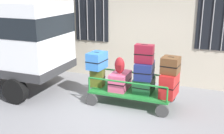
{
  "coord_description": "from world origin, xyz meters",
  "views": [
    {
      "loc": [
        2.3,
        -6.08,
        3.08
      ],
      "look_at": [
        -0.32,
        0.54,
        0.98
      ],
      "focal_mm": 44.46,
      "sensor_mm": 36.0,
      "label": 1
    }
  ],
  "objects_px": {
    "suitcase_center_bottom": "(144,85)",
    "suitcase_midright_bottom": "(169,85)",
    "suitcase_center_middle": "(144,70)",
    "suitcase_left_middle": "(97,60)",
    "suitcase_midleft_bottom": "(120,81)",
    "luggage_cart": "(131,93)",
    "suitcase_midright_middle": "(171,65)",
    "backpack": "(120,65)",
    "suitcase_center_top": "(144,54)",
    "suitcase_left_bottom": "(97,77)"
  },
  "relations": [
    {
      "from": "suitcase_midright_middle",
      "to": "backpack",
      "type": "bearing_deg",
      "value": -176.97
    },
    {
      "from": "luggage_cart",
      "to": "suitcase_center_bottom",
      "type": "height_order",
      "value": "suitcase_center_bottom"
    },
    {
      "from": "luggage_cart",
      "to": "suitcase_midright_middle",
      "type": "distance_m",
      "value": 1.32
    },
    {
      "from": "suitcase_left_bottom",
      "to": "suitcase_center_bottom",
      "type": "height_order",
      "value": "suitcase_left_bottom"
    },
    {
      "from": "suitcase_center_top",
      "to": "luggage_cart",
      "type": "bearing_deg",
      "value": 173.91
    },
    {
      "from": "luggage_cart",
      "to": "suitcase_left_middle",
      "type": "distance_m",
      "value": 1.28
    },
    {
      "from": "suitcase_left_bottom",
      "to": "suitcase_left_middle",
      "type": "xyz_separation_m",
      "value": [
        0.0,
        -0.02,
        0.49
      ]
    },
    {
      "from": "suitcase_center_bottom",
      "to": "backpack",
      "type": "height_order",
      "value": "backpack"
    },
    {
      "from": "luggage_cart",
      "to": "suitcase_center_bottom",
      "type": "xyz_separation_m",
      "value": [
        0.33,
        0.03,
        0.26
      ]
    },
    {
      "from": "suitcase_center_bottom",
      "to": "suitcase_midright_bottom",
      "type": "xyz_separation_m",
      "value": [
        0.66,
        -0.02,
        0.11
      ]
    },
    {
      "from": "suitcase_left_bottom",
      "to": "suitcase_left_middle",
      "type": "relative_size",
      "value": 0.86
    },
    {
      "from": "suitcase_center_middle",
      "to": "suitcase_center_bottom",
      "type": "bearing_deg",
      "value": 90.0
    },
    {
      "from": "suitcase_left_bottom",
      "to": "suitcase_center_middle",
      "type": "bearing_deg",
      "value": 1.23
    },
    {
      "from": "suitcase_midright_bottom",
      "to": "suitcase_center_top",
      "type": "bearing_deg",
      "value": -175.72
    },
    {
      "from": "suitcase_midleft_bottom",
      "to": "suitcase_midright_bottom",
      "type": "relative_size",
      "value": 1.04
    },
    {
      "from": "suitcase_center_top",
      "to": "suitcase_midright_middle",
      "type": "relative_size",
      "value": 1.01
    },
    {
      "from": "luggage_cart",
      "to": "suitcase_center_top",
      "type": "relative_size",
      "value": 4.54
    },
    {
      "from": "suitcase_midright_middle",
      "to": "backpack",
      "type": "relative_size",
      "value": 1.09
    },
    {
      "from": "luggage_cart",
      "to": "suitcase_left_middle",
      "type": "height_order",
      "value": "suitcase_left_middle"
    },
    {
      "from": "suitcase_left_bottom",
      "to": "suitcase_midright_middle",
      "type": "bearing_deg",
      "value": 0.54
    },
    {
      "from": "suitcase_left_middle",
      "to": "suitcase_center_bottom",
      "type": "relative_size",
      "value": 0.99
    },
    {
      "from": "suitcase_center_middle",
      "to": "suitcase_center_top",
      "type": "distance_m",
      "value": 0.46
    },
    {
      "from": "suitcase_center_middle",
      "to": "luggage_cart",
      "type": "bearing_deg",
      "value": -174.08
    },
    {
      "from": "luggage_cart",
      "to": "suitcase_left_middle",
      "type": "xyz_separation_m",
      "value": [
        -0.99,
        -0.01,
        0.8
      ]
    },
    {
      "from": "suitcase_center_bottom",
      "to": "backpack",
      "type": "relative_size",
      "value": 1.38
    },
    {
      "from": "luggage_cart",
      "to": "suitcase_midright_middle",
      "type": "height_order",
      "value": "suitcase_midright_middle"
    },
    {
      "from": "suitcase_midright_bottom",
      "to": "suitcase_midright_middle",
      "type": "height_order",
      "value": "suitcase_midright_middle"
    },
    {
      "from": "luggage_cart",
      "to": "suitcase_midright_middle",
      "type": "xyz_separation_m",
      "value": [
        0.99,
        0.02,
        0.87
      ]
    },
    {
      "from": "suitcase_midleft_bottom",
      "to": "suitcase_midright_middle",
      "type": "height_order",
      "value": "suitcase_midright_middle"
    },
    {
      "from": "suitcase_center_top",
      "to": "suitcase_midright_bottom",
      "type": "relative_size",
      "value": 0.69
    },
    {
      "from": "luggage_cart",
      "to": "suitcase_center_top",
      "type": "distance_m",
      "value": 1.16
    },
    {
      "from": "suitcase_midleft_bottom",
      "to": "suitcase_midright_middle",
      "type": "relative_size",
      "value": 1.52
    },
    {
      "from": "suitcase_left_middle",
      "to": "suitcase_center_top",
      "type": "distance_m",
      "value": 1.36
    },
    {
      "from": "luggage_cart",
      "to": "suitcase_midleft_bottom",
      "type": "relative_size",
      "value": 3.02
    },
    {
      "from": "suitcase_midleft_bottom",
      "to": "suitcase_midright_bottom",
      "type": "distance_m",
      "value": 1.33
    },
    {
      "from": "suitcase_midleft_bottom",
      "to": "backpack",
      "type": "relative_size",
      "value": 1.66
    },
    {
      "from": "suitcase_left_bottom",
      "to": "suitcase_midright_middle",
      "type": "distance_m",
      "value": 2.06
    },
    {
      "from": "luggage_cart",
      "to": "suitcase_midleft_bottom",
      "type": "bearing_deg",
      "value": 175.48
    },
    {
      "from": "luggage_cart",
      "to": "suitcase_midright_middle",
      "type": "relative_size",
      "value": 4.6
    },
    {
      "from": "luggage_cart",
      "to": "suitcase_left_middle",
      "type": "relative_size",
      "value": 3.71
    },
    {
      "from": "suitcase_center_middle",
      "to": "suitcase_left_middle",
      "type": "bearing_deg",
      "value": -177.93
    },
    {
      "from": "luggage_cart",
      "to": "suitcase_midright_bottom",
      "type": "xyz_separation_m",
      "value": [
        0.99,
        0.01,
        0.36
      ]
    },
    {
      "from": "suitcase_center_middle",
      "to": "suitcase_midright_middle",
      "type": "distance_m",
      "value": 0.69
    },
    {
      "from": "suitcase_center_middle",
      "to": "suitcase_midright_bottom",
      "type": "relative_size",
      "value": 0.99
    },
    {
      "from": "suitcase_midleft_bottom",
      "to": "suitcase_midright_middle",
      "type": "bearing_deg",
      "value": -0.06
    },
    {
      "from": "luggage_cart",
      "to": "suitcase_left_middle",
      "type": "bearing_deg",
      "value": -179.22
    },
    {
      "from": "suitcase_left_bottom",
      "to": "suitcase_center_bottom",
      "type": "xyz_separation_m",
      "value": [
        1.32,
        0.03,
        -0.06
      ]
    },
    {
      "from": "luggage_cart",
      "to": "suitcase_midright_bottom",
      "type": "distance_m",
      "value": 1.06
    },
    {
      "from": "suitcase_center_bottom",
      "to": "suitcase_left_middle",
      "type": "bearing_deg",
      "value": -177.91
    },
    {
      "from": "suitcase_midleft_bottom",
      "to": "suitcase_center_middle",
      "type": "xyz_separation_m",
      "value": [
        0.66,
        0.01,
        0.37
      ]
    }
  ]
}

